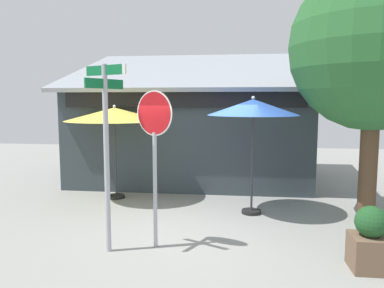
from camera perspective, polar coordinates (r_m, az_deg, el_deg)
ground_plane at (r=7.82m, az=0.37°, el=-13.13°), size 28.00×28.00×0.10m
cafe_building at (r=12.73m, az=0.20°, el=2.04°), size 7.66×5.41×4.39m
street_sign_post at (r=6.48m, az=-12.80°, el=0.58°), size 0.81×0.76×3.18m
stop_sign at (r=6.55m, az=-5.67°, el=0.79°), size 0.69×0.38×2.76m
patio_umbrella_mustard_left at (r=10.09m, az=-11.60°, el=4.33°), size 2.58×2.58×2.48m
patio_umbrella_royal_blue_center at (r=8.59m, az=9.19°, el=5.31°), size 2.07×2.07×2.69m
sidewalk_planter at (r=6.54m, az=25.30°, el=-13.03°), size 0.57×0.57×1.00m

